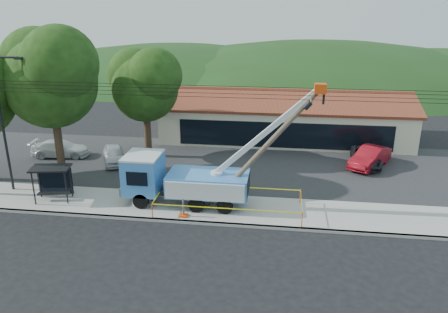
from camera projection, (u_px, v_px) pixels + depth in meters
name	position (u px, v px, depth m)	size (l,w,h in m)	color
ground	(205.00, 243.00, 23.02)	(120.00, 120.00, 0.00)	black
curb	(211.00, 223.00, 24.96)	(60.00, 0.25, 0.15)	#9D9993
sidewalk	(216.00, 209.00, 26.74)	(60.00, 4.00, 0.15)	#9D9993
parking_lot	(232.00, 164.00, 34.23)	(60.00, 12.00, 0.10)	#28282B
strip_mall	(284.00, 119.00, 40.59)	(22.50, 8.53, 4.67)	beige
streetlight	(4.00, 115.00, 27.69)	(2.13, 0.22, 9.00)	black
tree_west_near	(50.00, 73.00, 29.54)	(7.56, 6.72, 10.80)	#332316
tree_lot	(145.00, 82.00, 34.02)	(6.30, 5.60, 8.94)	#332316
hill_west	(176.00, 76.00, 76.38)	(78.40, 56.00, 28.00)	#1D3915
hill_center	(321.00, 80.00, 73.21)	(89.60, 64.00, 32.00)	#1D3915
hill_east	(446.00, 82.00, 70.67)	(72.80, 52.00, 26.00)	#1D3915
utility_truck	(183.00, 179.00, 26.88)	(11.91, 4.13, 7.70)	black
leaning_pole	(267.00, 145.00, 25.26)	(6.43, 1.67, 7.63)	brown
bus_shelter	(52.00, 175.00, 27.35)	(2.56, 1.85, 2.25)	black
caution_tape	(229.00, 200.00, 26.20)	(8.65, 3.20, 0.92)	#E8460C
car_silver	(115.00, 164.00, 34.48)	(1.59, 3.95, 1.35)	silver
car_red	(369.00, 168.00, 33.67)	(1.63, 4.66, 1.54)	maroon
car_white	(62.00, 157.00, 35.97)	(1.88, 4.62, 1.34)	silver
car_dark	(365.00, 166.00, 34.07)	(2.10, 4.56, 1.27)	black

